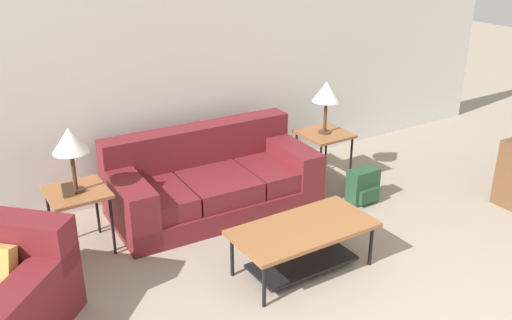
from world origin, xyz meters
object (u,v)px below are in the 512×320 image
Objects in this scene: table_lamp_left at (70,142)px; table_lamp_right at (327,93)px; side_table_right at (324,138)px; couch at (212,183)px; coffee_table at (303,238)px; side_table_left at (77,197)px; backpack at (363,186)px.

table_lamp_left is 1.00× the size of table_lamp_right.
side_table_right is 1.02× the size of table_lamp_right.
couch is 3.60× the size of table_lamp_left.
table_lamp_left is 2.78m from table_lamp_right.
side_table_left is (-1.51, 1.34, 0.22)m from coffee_table.
coffee_table is 2.04× the size of side_table_left.
side_table_left is at bearing 0.00° from table_lamp_left.
side_table_right is (1.39, -0.09, 0.25)m from couch.
table_lamp_right is 1.56× the size of backpack.
table_lamp_right is at bearing 0.00° from side_table_left.
coffee_table is 2.15m from table_lamp_left.
table_lamp_left reaches higher than backpack.
table_lamp_left is 3.03m from backpack.
side_table_right is (1.27, 1.34, 0.22)m from coffee_table.
table_lamp_left reaches higher than side_table_left.
table_lamp_left is (-0.00, 0.00, 0.53)m from side_table_left.
couch is 1.73× the size of coffee_table.
table_lamp_left is at bearing 167.23° from backpack.
side_table_right is at bearing -3.86° from couch.
backpack is (1.31, 0.70, -0.13)m from coffee_table.
side_table_right is at bearing 0.00° from table_lamp_right.
coffee_table reaches higher than backpack.
coffee_table is at bearing -41.58° from side_table_left.
coffee_table is (0.11, -1.43, 0.03)m from couch.
table_lamp_left is at bearing -176.15° from couch.
table_lamp_right is at bearing 46.40° from coffee_table.
side_table_right is 1.60× the size of backpack.
side_table_left is 1.02× the size of table_lamp_left.
couch is 1.42m from side_table_left.
table_lamp_left is 1.56× the size of backpack.
couch reaches higher than side_table_left.
table_lamp_left is (-1.39, -0.09, 0.78)m from couch.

